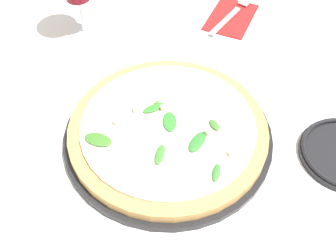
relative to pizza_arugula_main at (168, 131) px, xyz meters
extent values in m
plane|color=silver|center=(-0.01, -0.03, -0.02)|extent=(6.00, 6.00, 0.00)
cylinder|color=black|center=(0.00, 0.00, -0.01)|extent=(0.37, 0.37, 0.01)
cylinder|color=tan|center=(0.00, 0.00, 0.00)|extent=(0.35, 0.35, 0.02)
cylinder|color=silver|center=(0.00, 0.00, 0.02)|extent=(0.30, 0.30, 0.01)
ellipsoid|color=#3D762B|center=(0.01, -0.08, 0.02)|extent=(0.03, 0.03, 0.01)
ellipsoid|color=#3B7C2F|center=(-0.07, 0.00, 0.02)|extent=(0.04, 0.02, 0.01)
ellipsoid|color=#338029|center=(0.03, 0.03, 0.02)|extent=(0.04, 0.04, 0.01)
ellipsoid|color=#3D7629|center=(-0.05, 0.11, 0.02)|extent=(0.04, 0.05, 0.01)
ellipsoid|color=#30762F|center=(-0.03, -0.05, 0.02)|extent=(0.05, 0.04, 0.01)
ellipsoid|color=#36782E|center=(-0.09, -0.09, 0.02)|extent=(0.03, 0.01, 0.01)
ellipsoid|color=#31812E|center=(0.00, 0.00, 0.02)|extent=(0.05, 0.03, 0.01)
cube|color=beige|center=(0.03, 0.01, 0.03)|extent=(0.01, 0.01, 0.01)
cube|color=beige|center=(0.06, 0.02, 0.03)|extent=(0.01, 0.01, 0.01)
cube|color=beige|center=(0.05, 0.03, 0.03)|extent=(0.01, 0.01, 0.01)
cube|color=beige|center=(-0.05, -0.11, 0.03)|extent=(0.01, 0.01, 0.01)
cube|color=beige|center=(0.02, 0.06, 0.03)|extent=(0.01, 0.00, 0.01)
cube|color=beige|center=(-0.01, 0.09, 0.03)|extent=(0.01, 0.01, 0.00)
cube|color=beige|center=(-0.01, -0.07, 0.03)|extent=(0.01, 0.01, 0.01)
cylinder|color=white|center=(0.28, 0.23, -0.02)|extent=(0.07, 0.07, 0.00)
cylinder|color=white|center=(0.28, 0.23, 0.03)|extent=(0.01, 0.01, 0.08)
cube|color=#B21E1E|center=(0.38, -0.10, -0.01)|extent=(0.17, 0.13, 0.01)
cube|color=silver|center=(0.36, -0.08, -0.01)|extent=(0.12, 0.07, 0.00)
cube|color=silver|center=(0.44, -0.12, -0.01)|extent=(0.03, 0.03, 0.00)
camera|label=1|loc=(-0.43, -0.06, 0.53)|focal=42.00mm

